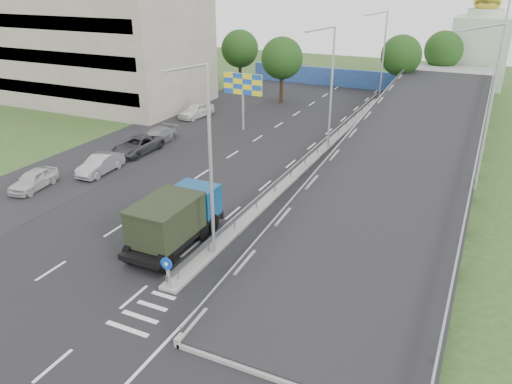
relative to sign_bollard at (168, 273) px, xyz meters
The scene contains 24 objects.
ground 2.41m from the sign_bollard, 90.00° to the right, with size 160.00×160.00×0.00m, color #2D4C1E.
road_surface 18.11m from the sign_bollard, 99.55° to the left, with size 26.00×90.00×0.04m, color black.
parking_strip 23.98m from the sign_bollard, 131.91° to the left, with size 8.00×90.00×0.05m, color black.
median 21.85m from the sign_bollard, 90.00° to the left, with size 1.00×44.00×0.20m, color gray.
overpass_ramp 23.09m from the sign_bollard, 71.04° to the left, with size 10.00×50.00×3.50m.
median_guardrail 21.83m from the sign_bollard, 90.00° to the left, with size 0.09×44.00×0.71m.
sign_bollard is the anchor object (origin of this frame).
lamp_post_near 6.12m from the sign_bollard, 88.36° to the left, with size 2.74×0.18×10.08m.
lamp_post_mid 24.30m from the sign_bollard, 89.74° to the left, with size 2.74×0.18×10.08m.
lamp_post_far 44.08m from the sign_bollard, 89.86° to the left, with size 2.74×0.18×10.08m.
beige_building 42.59m from the sign_bollard, 135.17° to the left, with size 24.00×14.00×12.00m, color gray.
blue_wall 49.99m from the sign_bollard, 94.59° to the left, with size 30.00×0.50×2.40m, color #274092.
church 58.84m from the sign_bollard, 80.19° to the left, with size 7.00×7.00×13.80m.
billboard 27.53m from the sign_bollard, 109.21° to the left, with size 4.00×0.24×5.50m.
tree_left_mid 39.34m from the sign_bollard, 104.81° to the left, with size 4.80×4.80×7.60m.
tree_median_far 46.06m from the sign_bollard, 87.50° to the left, with size 4.80×4.80×7.60m.
tree_left_far 46.64m from the sign_bollard, 112.80° to the left, with size 4.80×4.80×7.60m.
tree_ramp_far 53.33m from the sign_bollard, 83.52° to the left, with size 4.80×4.80×7.60m.
dump_truck 4.58m from the sign_bollard, 119.02° to the left, with size 2.68×6.81×3.00m.
parked_car_a 17.07m from the sign_bollard, 158.14° to the left, with size 1.62×4.03×1.37m, color #B6B6B6.
parked_car_b 17.40m from the sign_bollard, 141.75° to the left, with size 1.50×4.30×1.42m, color #939398.
parked_car_c 21.05m from the sign_bollard, 131.64° to the left, with size 2.35×5.09×1.41m, color #333438.
parked_car_d 23.35m from the sign_bollard, 127.21° to the left, with size 1.89×4.65×1.35m, color gray.
parked_car_e 31.90m from the sign_bollard, 119.29° to the left, with size 1.78×4.43×1.51m, color white.
Camera 1 is at (12.42, -14.23, 14.01)m, focal length 35.00 mm.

